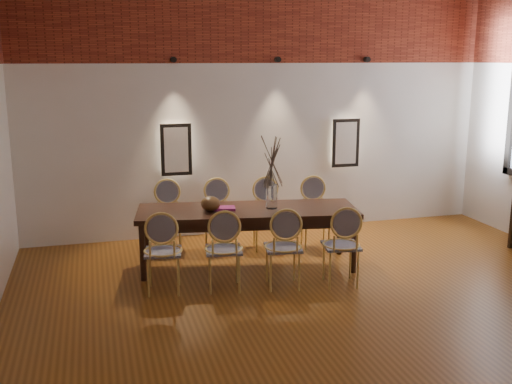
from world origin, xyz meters
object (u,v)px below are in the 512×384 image
object	(u,v)px
chair_far_d	(316,214)
bowl	(211,204)
chair_near_a	(163,251)
chair_far_b	(218,217)
chair_near_b	(224,249)
chair_far_c	(267,215)
chair_far_a	(168,218)
chair_near_d	(341,245)
dining_table	(248,238)
vase	(272,196)
book	(224,208)
chair_near_c	(283,247)

from	to	relation	value
chair_far_d	bowl	xyz separation A→B (m)	(-1.57, -0.52, 0.37)
chair_near_a	chair_far_b	bearing A→B (deg)	64.70
chair_near_b	chair_far_c	world-z (taller)	same
chair_far_c	chair_near_b	bearing A→B (deg)	64.70
chair_near_b	chair_far_a	world-z (taller)	same
chair_near_b	chair_near_d	world-z (taller)	same
dining_table	vase	size ratio (longest dim) A/B	9.00
chair_near_b	chair_near_d	size ratio (longest dim) A/B	1.00
chair_far_a	chair_near_a	bearing A→B (deg)	90.00
chair_far_b	book	distance (m)	0.78
chair_near_d	chair_near_b	bearing A→B (deg)	180.00
vase	book	bearing A→B (deg)	171.27
chair_near_b	chair_far_d	size ratio (longest dim) A/B	1.00
chair_far_b	vase	bearing A→B (deg)	131.82
dining_table	chair_near_a	distance (m)	1.24
chair_near_a	chair_far_c	xyz separation A→B (m)	(1.56, 1.20, 0.00)
chair_far_c	chair_near_a	bearing A→B (deg)	46.61
chair_far_d	chair_near_a	bearing A→B (deg)	35.19
chair_far_a	bowl	world-z (taller)	chair_far_a
chair_near_d	chair_far_c	world-z (taller)	same
chair_near_c	book	size ratio (longest dim) A/B	3.62
dining_table	chair_far_c	distance (m)	0.80
chair_near_c	chair_far_d	world-z (taller)	same
chair_near_b	chair_far_a	xyz separation A→B (m)	(-0.44, 1.52, 0.00)
chair_near_a	chair_far_a	xyz separation A→B (m)	(0.23, 1.41, 0.00)
chair_near_c	bowl	size ratio (longest dim) A/B	3.92
dining_table	bowl	xyz separation A→B (m)	(-0.46, 0.02, 0.46)
chair_near_b	chair_far_a	bearing A→B (deg)	115.30
chair_near_c	chair_near_d	distance (m)	0.67
chair_near_c	vase	distance (m)	0.83
book	bowl	bearing A→B (deg)	-174.00
chair_far_d	chair_near_b	bearing A→B (deg)	46.61
chair_near_a	bowl	world-z (taller)	chair_near_a
chair_near_b	chair_near_c	distance (m)	0.67
chair_near_a	book	size ratio (longest dim) A/B	3.62
chair_far_a	chair_far_b	world-z (taller)	same
chair_far_b	chair_near_d	bearing A→B (deg)	133.39
chair_near_c	chair_far_b	world-z (taller)	same
chair_near_a	chair_far_c	world-z (taller)	same
chair_near_d	vase	xyz separation A→B (m)	(-0.59, 0.82, 0.43)
chair_near_a	vase	xyz separation A→B (m)	(1.41, 0.50, 0.43)
vase	bowl	distance (m)	0.76
chair_near_c	chair_far_d	distance (m)	1.58
chair_near_a	chair_near_d	size ratio (longest dim) A/B	1.00
chair_far_c	book	size ratio (longest dim) A/B	3.62
chair_far_c	bowl	size ratio (longest dim) A/B	3.92
chair_near_a	vase	size ratio (longest dim) A/B	3.13
chair_far_d	chair_near_d	bearing A→B (deg)	90.00
chair_near_a	chair_far_d	size ratio (longest dim) A/B	1.00
chair_far_a	chair_far_c	distance (m)	1.35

